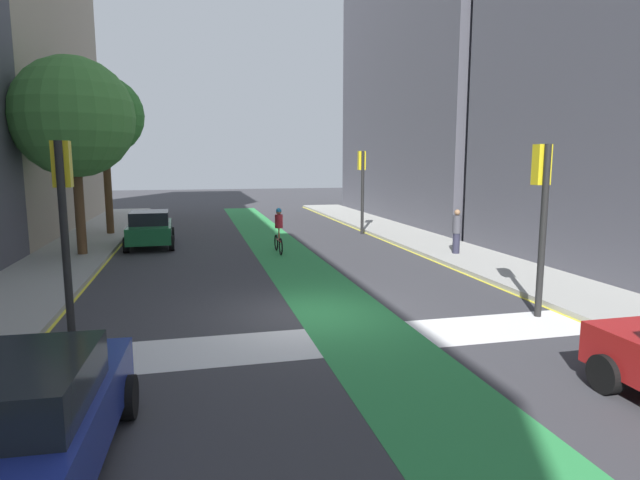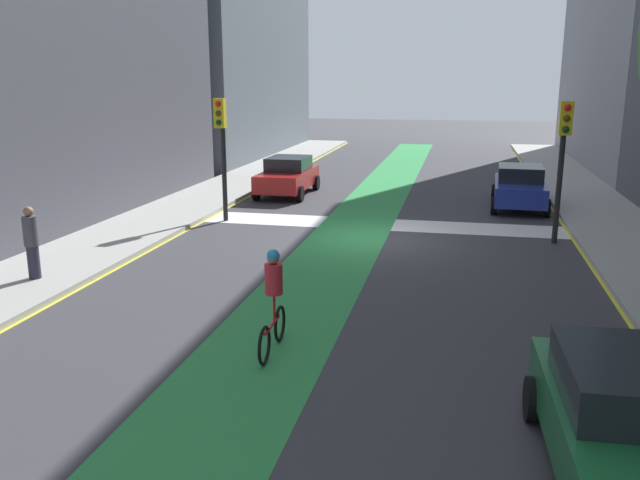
{
  "view_description": "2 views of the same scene",
  "coord_description": "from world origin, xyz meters",
  "views": [
    {
      "loc": [
        -2.74,
        -12.18,
        3.72
      ],
      "look_at": [
        1.29,
        4.5,
        1.14
      ],
      "focal_mm": 29.44,
      "sensor_mm": 36.0,
      "label": 1
    },
    {
      "loc": [
        -2.53,
        19.34,
        4.74
      ],
      "look_at": [
        0.66,
        4.57,
        1.01
      ],
      "focal_mm": 36.73,
      "sensor_mm": 36.0,
      "label": 2
    }
  ],
  "objects": [
    {
      "name": "ground_plane",
      "position": [
        0.0,
        0.0,
        0.0
      ],
      "size": [
        120.0,
        120.0,
        0.0
      ],
      "primitive_type": "plane",
      "color": "#38383D"
    },
    {
      "name": "bike_lane_paint",
      "position": [
        0.77,
        0.0,
        0.0
      ],
      "size": [
        2.4,
        60.0,
        0.01
      ],
      "primitive_type": "cube",
      "color": "#2D8C47",
      "rests_on": "ground_plane"
    },
    {
      "name": "crosswalk_band",
      "position": [
        0.0,
        -2.0,
        0.0
      ],
      "size": [
        12.0,
        1.8,
        0.01
      ],
      "primitive_type": "cube",
      "color": "silver",
      "rests_on": "ground_plane"
    },
    {
      "name": "curb_stripe_left",
      "position": [
        -6.0,
        0.0,
        0.01
      ],
      "size": [
        0.16,
        60.0,
        0.01
      ],
      "primitive_type": "cube",
      "color": "yellow",
      "rests_on": "ground_plane"
    },
    {
      "name": "sidewalk_right",
      "position": [
        7.5,
        0.0,
        0.07
      ],
      "size": [
        3.0,
        60.0,
        0.15
      ],
      "primitive_type": "cube",
      "color": "#9E9E99",
      "rests_on": "ground_plane"
    },
    {
      "name": "curb_stripe_right",
      "position": [
        6.0,
        0.0,
        0.01
      ],
      "size": [
        0.16,
        60.0,
        0.01
      ],
      "primitive_type": "cube",
      "color": "yellow",
      "rests_on": "ground_plane"
    },
    {
      "name": "traffic_signal_near_right",
      "position": [
        5.28,
        -1.35,
        2.89
      ],
      "size": [
        0.35,
        0.52,
        4.12
      ],
      "color": "black",
      "rests_on": "ground_plane"
    },
    {
      "name": "traffic_signal_near_left",
      "position": [
        -5.35,
        -0.42,
        2.91
      ],
      "size": [
        0.35,
        0.52,
        4.14
      ],
      "color": "black",
      "rests_on": "ground_plane"
    },
    {
      "name": "traffic_signal_far_right",
      "position": [
        5.69,
        13.55,
        2.97
      ],
      "size": [
        0.35,
        0.52,
        4.24
      ],
      "color": "black",
      "rests_on": "ground_plane"
    },
    {
      "name": "car_green_left_far",
      "position": [
        -4.65,
        11.82,
        0.8
      ],
      "size": [
        2.13,
        4.25,
        1.57
      ],
      "color": "#196033",
      "rests_on": "ground_plane"
    },
    {
      "name": "car_blue_left_near",
      "position": [
        -4.73,
        -6.0,
        0.8
      ],
      "size": [
        2.17,
        4.27,
        1.57
      ],
      "color": "navy",
      "rests_on": "ground_plane"
    },
    {
      "name": "cyclist_in_lane",
      "position": [
        0.59,
        8.82,
        0.97
      ],
      "size": [
        0.32,
        1.73,
        1.86
      ],
      "color": "black",
      "rests_on": "ground_plane"
    },
    {
      "name": "pedestrian_sidewalk_right_a",
      "position": [
        7.21,
        6.27,
        1.03
      ],
      "size": [
        0.34,
        0.34,
        1.72
      ],
      "color": "#262638",
      "rests_on": "sidewalk_right"
    },
    {
      "name": "street_tree_near",
      "position": [
        -7.03,
        9.6,
        5.35
      ],
      "size": [
        4.5,
        4.5,
        7.46
      ],
      "color": "brown",
      "rests_on": "sidewalk_left"
    },
    {
      "name": "street_tree_far",
      "position": [
        -6.85,
        15.64,
        5.89
      ],
      "size": [
        3.82,
        3.82,
        7.68
      ],
      "color": "brown",
      "rests_on": "sidewalk_left"
    }
  ]
}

